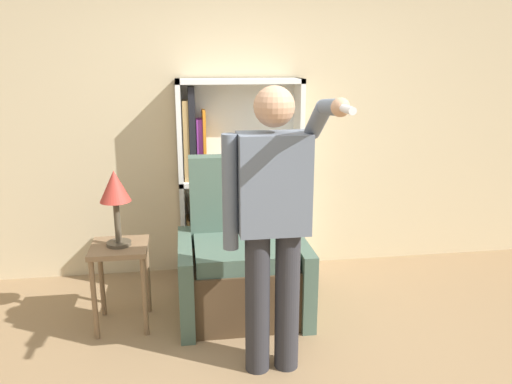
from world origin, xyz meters
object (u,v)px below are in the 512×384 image
Objects in this scene: person_standing at (273,216)px; side_table at (120,262)px; bookcase at (228,181)px; armchair at (242,264)px; table_lamp at (115,192)px.

person_standing is 1.29m from side_table.
bookcase is 0.99× the size of person_standing.
side_table is (-0.84, -0.80, -0.36)m from bookcase.
armchair is 0.89m from side_table.
armchair is 1.88× the size of side_table.
bookcase is at bearing 43.64° from side_table.
side_table is (-0.88, -0.12, 0.12)m from armchair.
table_lamp is at bearing -172.40° from armchair.
person_standing reaches higher than bookcase.
table_lamp is (-0.84, -0.80, 0.16)m from bookcase.
side_table is at bearing 33.69° from table_lamp.
bookcase reaches higher than armchair.
person_standing is 2.83× the size of side_table.
side_table is 1.15× the size of table_lamp.
armchair reaches higher than table_lamp.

